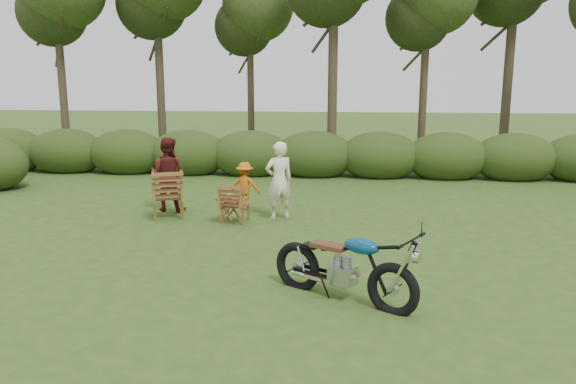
# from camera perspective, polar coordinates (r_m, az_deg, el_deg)

# --- Properties ---
(ground) EXTENTS (80.00, 80.00, 0.00)m
(ground) POSITION_cam_1_polar(r_m,az_deg,el_deg) (8.81, -0.39, -8.55)
(ground) COLOR #284A18
(ground) RESTS_ON ground
(tree_line) EXTENTS (22.52, 11.62, 8.14)m
(tree_line) POSITION_cam_1_polar(r_m,az_deg,el_deg) (17.97, 4.58, 14.13)
(tree_line) COLOR #372C1E
(tree_line) RESTS_ON ground
(motorcycle) EXTENTS (2.26, 1.80, 1.23)m
(motorcycle) POSITION_cam_1_polar(r_m,az_deg,el_deg) (8.02, 5.52, -10.72)
(motorcycle) COLOR #0C6DA8
(motorcycle) RESTS_ON ground
(lawn_chair_right) EXTENTS (0.65, 0.65, 0.85)m
(lawn_chair_right) POSITION_cam_1_polar(r_m,az_deg,el_deg) (12.01, -5.37, -3.04)
(lawn_chair_right) COLOR brown
(lawn_chair_right) RESTS_ON ground
(lawn_chair_left) EXTENTS (0.94, 0.94, 1.07)m
(lawn_chair_left) POSITION_cam_1_polar(r_m,az_deg,el_deg) (12.63, -12.03, -2.52)
(lawn_chair_left) COLOR brown
(lawn_chair_left) RESTS_ON ground
(side_table) EXTENTS (0.61, 0.56, 0.52)m
(side_table) POSITION_cam_1_polar(r_m,az_deg,el_deg) (11.95, -5.93, -1.84)
(side_table) COLOR brown
(side_table) RESTS_ON ground
(cup) EXTENTS (0.17, 0.17, 0.10)m
(cup) POSITION_cam_1_polar(r_m,az_deg,el_deg) (11.85, -5.94, -0.41)
(cup) COLOR beige
(cup) RESTS_ON side_table
(adult_a) EXTENTS (0.73, 0.64, 1.69)m
(adult_a) POSITION_cam_1_polar(r_m,az_deg,el_deg) (12.24, -0.90, -2.71)
(adult_a) COLOR #F7E6CB
(adult_a) RESTS_ON ground
(adult_b) EXTENTS (0.88, 0.72, 1.69)m
(adult_b) POSITION_cam_1_polar(r_m,az_deg,el_deg) (13.27, -11.95, -1.82)
(adult_b) COLOR #501717
(adult_b) RESTS_ON ground
(child) EXTENTS (0.75, 0.47, 1.11)m
(child) POSITION_cam_1_polar(r_m,az_deg,el_deg) (13.11, -4.36, -1.76)
(child) COLOR #C55F12
(child) RESTS_ON ground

